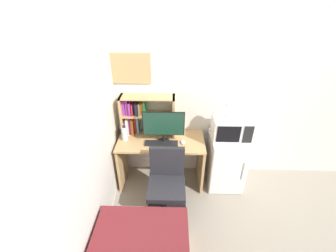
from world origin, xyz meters
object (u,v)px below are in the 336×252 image
object	(u,v)px
mini_fridge	(226,161)
desk_fan	(233,108)
hutch_bookshelf	(140,114)
computer_mouse	(183,142)
monitor	(163,125)
keyboard	(161,143)
water_bottle	(125,134)
desk_chair	(167,187)
wall_corkboard	(124,68)
microwave	(231,128)
bed	(142,249)

from	to	relation	value
mini_fridge	desk_fan	bearing A→B (deg)	-171.78
hutch_bookshelf	computer_mouse	distance (m)	0.73
monitor	keyboard	distance (m)	0.27
monitor	desk_fan	size ratio (longest dim) A/B	2.12
water_bottle	desk_fan	xyz separation A→B (m)	(1.45, -0.00, 0.42)
desk_chair	hutch_bookshelf	bearing A→B (deg)	119.44
monitor	desk_chair	bearing A→B (deg)	-83.24
hutch_bookshelf	wall_corkboard	distance (m)	0.66
desk_fan	computer_mouse	bearing A→B (deg)	-175.53
computer_mouse	desk_fan	xyz separation A→B (m)	(0.63, 0.05, 0.51)
computer_mouse	wall_corkboard	world-z (taller)	wall_corkboard
microwave	computer_mouse	bearing A→B (deg)	-175.15
microwave	wall_corkboard	xyz separation A→B (m)	(-1.45, 0.30, 0.72)
hutch_bookshelf	keyboard	distance (m)	0.53
keyboard	desk_chair	world-z (taller)	desk_chair
mini_fridge	microwave	bearing A→B (deg)	89.68
monitor	desk_chair	world-z (taller)	monitor
keyboard	computer_mouse	world-z (taller)	computer_mouse
desk_chair	bed	bearing A→B (deg)	-108.02
hutch_bookshelf	monitor	world-z (taller)	hutch_bookshelf
computer_mouse	desk_chair	world-z (taller)	desk_chair
microwave	wall_corkboard	bearing A→B (deg)	168.37
hutch_bookshelf	water_bottle	distance (m)	0.35
microwave	desk_chair	bearing A→B (deg)	-149.04
monitor	wall_corkboard	xyz separation A→B (m)	(-0.53, 0.33, 0.67)
keyboard	wall_corkboard	distance (m)	1.12
hutch_bookshelf	desk_fan	size ratio (longest dim) A/B	2.84
mini_fridge	wall_corkboard	xyz separation A→B (m)	(-1.45, 0.30, 1.29)
bed	desk_chair	bearing A→B (deg)	71.98
computer_mouse	desk_chair	bearing A→B (deg)	-114.56
hutch_bookshelf	desk_fan	world-z (taller)	desk_fan
microwave	keyboard	bearing A→B (deg)	-174.89
microwave	mini_fridge	bearing A→B (deg)	-90.32
mini_fridge	desk_fan	world-z (taller)	desk_fan
wall_corkboard	computer_mouse	bearing A→B (deg)	-23.87
microwave	bed	xyz separation A→B (m)	(-1.10, -1.25, -0.76)
mini_fridge	monitor	bearing A→B (deg)	-177.96
water_bottle	desk_fan	size ratio (longest dim) A/B	0.86
hutch_bookshelf	computer_mouse	xyz separation A→B (m)	(0.62, -0.26, -0.30)
monitor	desk_fan	xyz separation A→B (m)	(0.90, 0.03, 0.26)
bed	microwave	bearing A→B (deg)	48.70
computer_mouse	desk_chair	size ratio (longest dim) A/B	0.12
water_bottle	bed	distance (m)	1.46
monitor	computer_mouse	bearing A→B (deg)	-4.14
wall_corkboard	bed	bearing A→B (deg)	-77.35
computer_mouse	desk_chair	distance (m)	0.65
desk_chair	wall_corkboard	bearing A→B (deg)	125.79
hutch_bookshelf	mini_fridge	world-z (taller)	hutch_bookshelf
computer_mouse	wall_corkboard	bearing A→B (deg)	156.13
desk_chair	wall_corkboard	world-z (taller)	wall_corkboard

